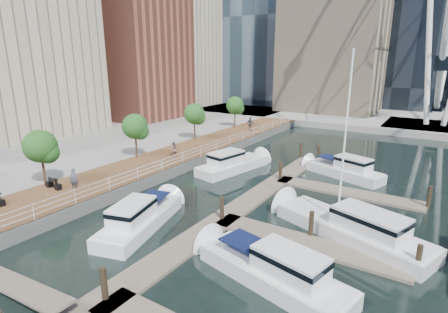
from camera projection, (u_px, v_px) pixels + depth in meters
ground at (99, 262)px, 19.41m from camera, size 520.00×520.00×0.00m
boardwalk at (161, 163)px, 36.12m from camera, size 6.00×60.00×1.00m
seawall at (184, 168)px, 34.57m from camera, size 0.25×60.00×1.00m
land_inland at (20, 134)px, 50.05m from camera, size 48.00×90.00×1.00m
land_far at (387, 96)px, 102.23m from camera, size 200.00×114.00×1.00m
pier at (434, 128)px, 54.34m from camera, size 14.00×12.00×1.00m
railing at (183, 158)px, 34.35m from camera, size 0.10×60.00×1.05m
floating_docks at (301, 221)px, 23.28m from camera, size 16.00×34.00×2.60m
midrise_condos at (91, 43)px, 54.94m from camera, size 19.00×67.00×28.00m
street_trees at (135, 126)px, 35.53m from camera, size 2.60×42.60×4.60m
yacht_foreground at (272, 282)px, 17.68m from camera, size 9.44×4.43×2.15m
pedestrian_near at (74, 179)px, 27.28m from camera, size 0.74×0.72×1.71m
pedestrian_mid at (173, 149)px, 36.30m from camera, size 0.85×0.97×1.69m
pedestrian_far at (250, 124)px, 49.81m from camera, size 1.17×0.55×1.96m
moored_yachts at (330, 231)px, 22.93m from camera, size 24.61×31.40×11.50m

